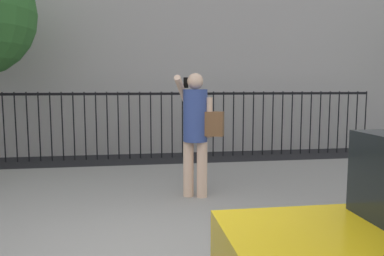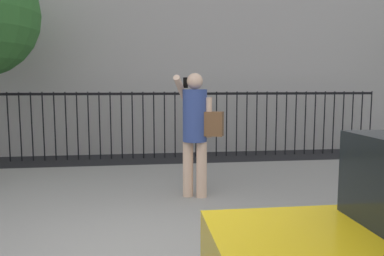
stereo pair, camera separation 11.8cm
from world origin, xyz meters
TOP-DOWN VIEW (x-y plane):
  - sidewalk at (0.00, 2.20)m, footprint 28.00×4.40m
  - iron_fence at (0.00, 5.90)m, footprint 12.03×0.04m
  - pedestrian_on_phone at (0.86, 2.09)m, footprint 0.72×0.55m

SIDE VIEW (x-z plane):
  - sidewalk at x=0.00m, z-range 0.00..0.15m
  - iron_fence at x=0.00m, z-range 0.22..1.82m
  - pedestrian_on_phone at x=0.86m, z-range 0.30..2.06m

